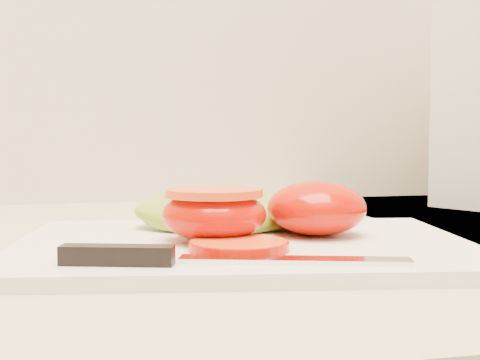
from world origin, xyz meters
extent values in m
cube|color=beige|center=(0.00, 1.68, 0.92)|extent=(3.92, 0.65, 0.03)
cube|color=white|center=(-0.02, 1.60, 0.94)|extent=(0.38, 0.30, 0.01)
ellipsoid|color=#BA1400|center=(0.05, 1.61, 0.96)|extent=(0.08, 0.08, 0.04)
ellipsoid|color=#BA1400|center=(-0.04, 1.60, 0.96)|extent=(0.08, 0.08, 0.04)
cylinder|color=#E23E05|center=(-0.04, 1.60, 0.98)|extent=(0.07, 0.07, 0.01)
cylinder|color=#F45D2C|center=(-0.03, 1.55, 0.94)|extent=(0.07, 0.07, 0.01)
ellipsoid|color=#96C534|center=(-0.02, 1.67, 0.95)|extent=(0.16, 0.12, 0.03)
ellipsoid|color=#96C534|center=(0.03, 1.67, 0.95)|extent=(0.10, 0.08, 0.02)
cube|color=silver|center=(0.00, 1.51, 0.94)|extent=(0.14, 0.06, 0.00)
cube|color=black|center=(-0.11, 1.52, 0.95)|extent=(0.07, 0.04, 0.01)
camera|label=1|loc=(-0.13, 1.11, 1.02)|focal=50.00mm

